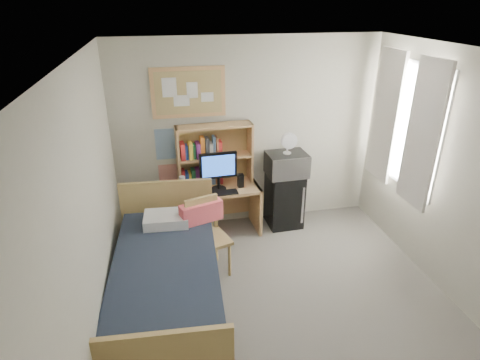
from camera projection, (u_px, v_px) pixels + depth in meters
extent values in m
cube|color=slate|center=(291.00, 318.00, 4.15)|extent=(3.60, 4.20, 0.02)
cube|color=white|center=(310.00, 58.00, 3.06)|extent=(3.60, 4.20, 0.02)
cube|color=beige|center=(248.00, 135.00, 5.47)|extent=(3.60, 0.04, 2.60)
cube|color=beige|center=(90.00, 228.00, 3.28)|extent=(0.04, 4.20, 2.60)
cube|color=beige|center=(473.00, 189.00, 3.94)|extent=(0.04, 4.20, 2.60)
cube|color=white|center=(405.00, 125.00, 4.87)|extent=(0.10, 1.40, 1.70)
cube|color=silver|center=(422.00, 135.00, 4.51)|extent=(0.04, 0.55, 1.70)
cube|color=silver|center=(385.00, 116.00, 5.22)|extent=(0.04, 0.55, 1.70)
cube|color=tan|center=(188.00, 92.00, 5.06)|extent=(0.94, 0.03, 0.64)
cube|color=#255C94|center=(167.00, 144.00, 5.29)|extent=(0.30, 0.01, 0.42)
cube|color=red|center=(169.00, 177.00, 5.48)|extent=(0.28, 0.01, 0.36)
cube|color=tan|center=(218.00, 210.00, 5.52)|extent=(1.13, 0.61, 0.69)
cube|color=tan|center=(209.00, 239.00, 4.64)|extent=(0.59, 0.59, 0.93)
cube|color=black|center=(284.00, 199.00, 5.71)|extent=(0.48, 0.48, 0.79)
cube|color=black|center=(167.00, 285.00, 4.15)|extent=(1.22, 2.24, 0.60)
cube|color=tan|center=(215.00, 155.00, 5.33)|extent=(1.02, 0.31, 0.82)
cube|color=black|center=(218.00, 171.00, 5.21)|extent=(0.49, 0.07, 0.52)
cube|color=black|center=(221.00, 193.00, 5.19)|extent=(0.44, 0.16, 0.02)
cube|color=black|center=(196.00, 186.00, 5.22)|extent=(0.07, 0.07, 0.16)
cube|color=black|center=(241.00, 181.00, 5.35)|extent=(0.08, 0.08, 0.18)
cylinder|color=white|center=(183.00, 186.00, 5.12)|extent=(0.08, 0.08, 0.26)
cube|color=#FF6168|center=(201.00, 212.00, 4.69)|extent=(0.53, 0.30, 0.24)
cube|color=#B6B5BA|center=(286.00, 164.00, 5.46)|extent=(0.55, 0.42, 0.31)
cylinder|color=white|center=(288.00, 144.00, 5.34)|extent=(0.22, 0.22, 0.27)
cube|color=white|center=(166.00, 219.00, 4.68)|extent=(0.53, 0.39, 0.12)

